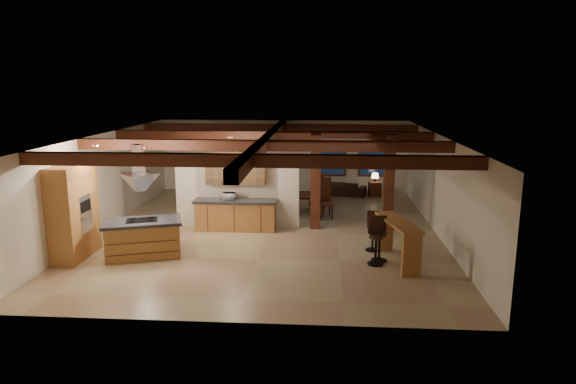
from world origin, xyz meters
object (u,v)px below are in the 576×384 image
at_px(sofa, 342,188).
at_px(bar_counter, 397,235).
at_px(kitchen_island, 143,238).
at_px(dining_table, 298,204).

relative_size(sofa, bar_counter, 0.88).
distance_m(kitchen_island, dining_table, 6.03).
bearing_deg(kitchen_island, bar_counter, -0.35).
bearing_deg(bar_counter, kitchen_island, 179.65).
height_order(kitchen_island, bar_counter, bar_counter).
bearing_deg(kitchen_island, sofa, 55.48).
xyz_separation_m(dining_table, sofa, (1.60, 3.09, -0.07)).
bearing_deg(dining_table, kitchen_island, -126.12).
relative_size(dining_table, bar_counter, 0.91).
bearing_deg(sofa, kitchen_island, 70.70).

